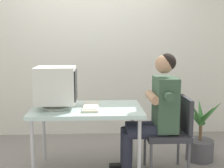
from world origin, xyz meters
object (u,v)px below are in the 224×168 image
keyboard (91,106)px  person_seated (155,110)px  crt_monitor (56,86)px  office_chair (172,129)px  potted_plant (200,139)px  desk (87,112)px

keyboard → person_seated: size_ratio=0.34×
crt_monitor → office_chair: (1.23, 0.00, -0.49)m
crt_monitor → keyboard: 0.42m
office_chair → potted_plant: 0.58m
desk → potted_plant: potted_plant is taller
keyboard → person_seated: bearing=-0.7°
office_chair → potted_plant: (0.43, 0.32, -0.22)m
crt_monitor → person_seated: bearing=0.1°
office_chair → person_seated: (-0.19, 0.00, 0.22)m
desk → keyboard: keyboard is taller
person_seated → desk: bearing=177.7°
office_chair → desk: bearing=178.2°
person_seated → potted_plant: size_ratio=1.74×
desk → person_seated: bearing=-2.3°
keyboard → office_chair: size_ratio=0.53×
office_chair → person_seated: size_ratio=0.64×
crt_monitor → keyboard: crt_monitor is taller
keyboard → office_chair: (0.87, -0.01, -0.26)m
keyboard → person_seated: (0.68, -0.01, -0.04)m
desk → crt_monitor: size_ratio=2.66×
desk → person_seated: person_seated is taller
person_seated → keyboard: bearing=179.3°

